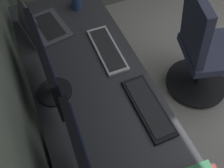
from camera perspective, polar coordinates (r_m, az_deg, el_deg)
desk at (r=1.42m, az=-1.87°, el=-7.18°), size 2.22×0.69×0.73m
drawer_pedestal at (r=1.66m, az=-0.63°, el=-16.47°), size 0.40×0.51×0.69m
monitor_secondary at (r=1.28m, az=-14.98°, el=3.92°), size 0.52×0.20×0.41m
laptop_leftmost at (r=1.80m, az=-16.25°, el=13.14°), size 0.39×0.32×0.21m
keyboard_main at (r=1.38m, az=8.47°, el=-5.32°), size 0.42×0.14×0.02m
keyboard_spare at (r=1.62m, az=-1.15°, el=8.09°), size 0.42×0.15×0.02m
coffee_mug at (r=1.94m, az=-8.30°, el=18.34°), size 0.11×0.07×0.10m
office_chair at (r=2.10m, az=20.18°, el=6.78°), size 0.56×0.60×0.97m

